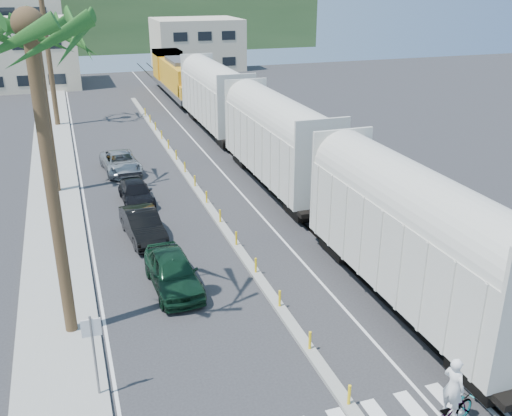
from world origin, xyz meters
The scene contains 15 objects.
ground centered at (0.00, 0.00, 0.00)m, with size 140.00×140.00×0.00m, color #28282B.
sidewalk centered at (-8.50, 25.00, 0.07)m, with size 3.00×90.00×0.15m, color gray.
rails centered at (5.00, 28.00, 0.03)m, with size 1.56×100.00×0.06m.
median centered at (0.00, 19.96, 0.09)m, with size 0.45×60.00×0.85m.
lane_markings centered at (-2.15, 25.00, 0.00)m, with size 9.42×90.00×0.01m.
freight_train centered at (5.00, 24.29, 2.91)m, with size 3.00×60.94×5.85m.
palm_trees centered at (-8.10, 22.70, 10.81)m, with size 3.50×37.20×13.75m.
street_sign centered at (-7.30, 2.00, 1.97)m, with size 0.60×0.08×3.00m.
buildings centered at (-6.41, 71.66, 4.36)m, with size 38.00×27.00×10.00m.
hillside centered at (0.00, 100.00, 6.00)m, with size 80.00×20.00×12.00m, color #385628.
car_lead centered at (-3.71, 8.05, 0.80)m, with size 2.09×4.79×1.61m, color black.
car_second centered at (-4.20, 13.55, 0.74)m, with size 1.99×4.63×1.48m, color black.
car_third centered at (-3.85, 18.71, 0.62)m, with size 1.87×4.32×1.24m, color black.
car_rear centered at (-4.05, 24.86, 0.68)m, with size 2.64×5.08×1.37m, color #A0A2A4.
cyclist centered at (2.40, -2.70, 0.78)m, with size 1.84×2.48×2.47m.
Camera 1 is at (-7.26, -13.44, 12.46)m, focal length 40.00 mm.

